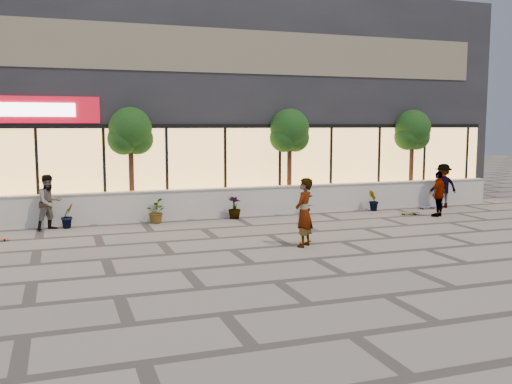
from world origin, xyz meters
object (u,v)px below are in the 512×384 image
object	(u,v)px
tree_midwest	(130,134)
skateboard_center	(305,241)
skateboard_right_far	(427,207)
skater_right_far	(443,186)
skater_center	(304,212)
tree_mideast	(290,133)
skater_right_near	(439,194)
tree_east	(412,132)
skateboard_right_near	(409,213)
skater_left	(49,202)

from	to	relation	value
tree_midwest	skateboard_center	xyz separation A→B (m)	(4.04, -5.94, -2.92)
tree_midwest	skateboard_right_far	world-z (taller)	tree_midwest
tree_midwest	skater_right_far	xyz separation A→B (m)	(12.06, -1.40, -2.10)
skateboard_center	skateboard_right_far	distance (m)	8.48
tree_midwest	skater_center	bearing A→B (deg)	-58.79
tree_midwest	skater_right_far	world-z (taller)	tree_midwest
tree_mideast	skater_right_near	size ratio (longest dim) A/B	2.39
tree_east	skater_center	bearing A→B (deg)	-140.57
tree_midwest	skateboard_right_near	world-z (taller)	tree_midwest
skater_left	skateboard_right_near	xyz separation A→B (m)	(12.47, -1.13, -0.80)
skater_center	skateboard_right_near	world-z (taller)	skater_center
skater_center	skater_right_near	xyz separation A→B (m)	(6.68, 3.11, -0.12)
tree_mideast	skateboard_right_near	size ratio (longest dim) A/B	5.06
tree_midwest	skater_right_near	xyz separation A→B (m)	(10.50, -3.20, -2.17)
skateboard_right_near	skater_right_far	bearing A→B (deg)	31.24
skater_right_near	skater_right_far	xyz separation A→B (m)	(1.56, 1.80, 0.06)
skater_right_far	skateboard_right_far	bearing A→B (deg)	14.84
skater_right_near	skateboard_right_near	world-z (taller)	skater_right_near
skater_right_near	skater_center	bearing A→B (deg)	-4.78
skateboard_center	skater_left	bearing A→B (deg)	102.10
tree_east	skater_right_far	world-z (taller)	tree_east
skater_right_near	skateboard_right_near	distance (m)	1.26
tree_midwest	skater_center	size ratio (longest dim) A/B	2.09
skater_center	tree_east	bearing A→B (deg)	174.63
skater_right_near	tree_mideast	bearing A→B (deg)	-65.19
tree_midwest	skater_right_far	bearing A→B (deg)	-6.62
skater_right_near	skateboard_right_far	world-z (taller)	skater_right_near
skater_center	skater_left	bearing A→B (deg)	-81.65
tree_mideast	skateboard_right_near	distance (m)	5.37
tree_midwest	skater_right_far	size ratio (longest dim) A/B	2.22
tree_mideast	tree_east	xyz separation A→B (m)	(5.50, 0.00, 0.00)
tree_midwest	skater_center	world-z (taller)	tree_midwest
skater_center	skater_right_near	bearing A→B (deg)	160.16
skater_center	skateboard_right_far	world-z (taller)	skater_center
skater_left	skateboard_right_far	distance (m)	14.02
skateboard_right_near	tree_east	bearing A→B (deg)	60.43
skater_right_far	skateboard_right_far	xyz separation A→B (m)	(-0.80, -0.10, -0.80)
skater_right_far	skateboard_right_far	world-z (taller)	skater_right_far
skateboard_right_near	skateboard_right_far	world-z (taller)	skateboard_right_far
tree_midwest	skater_left	bearing A→B (deg)	-152.84
skater_right_far	skateboard_center	distance (m)	9.26
skater_center	tree_mideast	bearing A→B (deg)	-153.82
skater_center	skateboard_right_near	distance (m)	7.07
tree_east	skater_center	size ratio (longest dim) A/B	2.09
skater_center	skateboard_right_far	xyz separation A→B (m)	(7.44, 4.81, -0.86)
tree_mideast	skater_right_far	xyz separation A→B (m)	(6.06, -1.40, -2.10)
tree_east	skater_left	bearing A→B (deg)	-174.38
skater_right_near	skateboard_center	bearing A→B (deg)	-6.80
skater_left	skateboard_right_near	world-z (taller)	skater_left
skater_right_far	skateboard_right_near	xyz separation A→B (m)	(-2.33, -1.13, -0.81)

